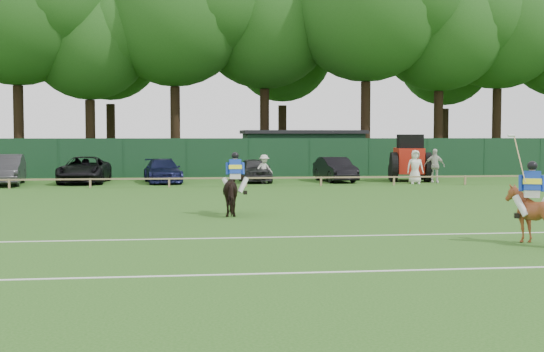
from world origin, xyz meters
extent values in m
plane|color=#1E4C14|center=(0.00, 0.00, 0.00)|extent=(160.00, 160.00, 0.00)
imported|color=black|center=(-0.57, 4.47, 0.77)|extent=(0.85, 1.84, 1.55)
imported|color=brown|center=(6.25, -2.91, 0.73)|extent=(1.58, 1.66, 1.46)
imported|color=#313133|center=(-11.83, 20.83, 0.83)|extent=(2.33, 5.19, 1.65)
imported|color=black|center=(-7.79, 21.89, 0.75)|extent=(2.62, 5.43, 1.49)
imported|color=#12163A|center=(-3.41, 21.63, 0.67)|extent=(2.48, 4.84, 1.35)
imported|color=#2D2D2F|center=(1.83, 21.58, 0.70)|extent=(1.75, 4.13, 1.39)
imported|color=black|center=(6.52, 21.47, 0.71)|extent=(1.95, 4.45, 1.42)
imported|color=beige|center=(2.23, 20.41, 0.80)|extent=(1.19, 0.97, 1.61)
imported|color=beige|center=(11.88, 19.74, 0.97)|extent=(1.21, 0.73, 1.93)
imported|color=white|center=(10.51, 19.00, 0.94)|extent=(0.97, 0.67, 1.88)
cube|color=silver|center=(-0.57, 4.47, 1.32)|extent=(0.36, 0.26, 0.18)
cube|color=#183AB0|center=(-0.57, 4.47, 1.64)|extent=(0.40, 0.31, 0.51)
cube|color=#FFFC28|center=(-0.57, 4.47, 1.62)|extent=(0.43, 0.29, 0.18)
sphere|color=black|center=(-0.57, 4.47, 2.01)|extent=(0.25, 0.25, 0.25)
cylinder|color=silver|center=(-0.31, 4.42, 1.02)|extent=(0.42, 0.33, 0.59)
cylinder|color=silver|center=(-0.83, 4.42, 1.02)|extent=(0.42, 0.33, 0.59)
cube|color=silver|center=(6.25, -2.91, 1.25)|extent=(0.43, 0.37, 0.18)
cube|color=#183AB0|center=(6.25, -2.91, 1.57)|extent=(0.48, 0.43, 0.51)
cube|color=#FFFC28|center=(6.25, -2.91, 1.55)|extent=(0.51, 0.42, 0.18)
sphere|color=black|center=(6.25, -2.91, 1.94)|extent=(0.25, 0.25, 0.25)
cylinder|color=silver|center=(6.48, -3.05, 0.95)|extent=(0.47, 0.28, 0.59)
cylinder|color=silver|center=(5.99, -2.86, 0.95)|extent=(0.39, 0.44, 0.59)
cylinder|color=tan|center=(5.99, -2.76, 2.12)|extent=(0.07, 0.64, 1.17)
cube|color=silver|center=(0.00, -6.00, 0.01)|extent=(60.00, 0.10, 0.01)
cube|color=silver|center=(0.00, -1.00, 0.01)|extent=(60.00, 0.10, 0.01)
cube|color=#997F5B|center=(0.00, 18.00, 0.45)|extent=(62.00, 0.08, 0.08)
cube|color=#14351E|center=(0.00, 27.00, 1.25)|extent=(92.00, 0.04, 2.50)
cube|color=#14331E|center=(6.00, 30.00, 1.40)|extent=(8.00, 4.00, 2.80)
cube|color=black|center=(6.00, 30.00, 2.92)|extent=(8.40, 4.40, 0.24)
cube|color=#B51D10|center=(10.94, 21.50, 1.20)|extent=(1.93, 2.96, 1.49)
cube|color=black|center=(10.86, 21.05, 2.23)|extent=(1.60, 1.70, 1.03)
cylinder|color=black|center=(9.84, 20.88, 0.86)|extent=(0.63, 1.75, 1.72)
cylinder|color=black|center=(11.76, 20.55, 0.86)|extent=(0.63, 1.75, 1.72)
cylinder|color=black|center=(10.29, 22.77, 0.46)|extent=(0.49, 0.96, 0.91)
cylinder|color=black|center=(11.98, 22.48, 0.46)|extent=(0.49, 0.96, 0.91)
camera|label=1|loc=(-2.37, -19.91, 2.70)|focal=48.00mm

